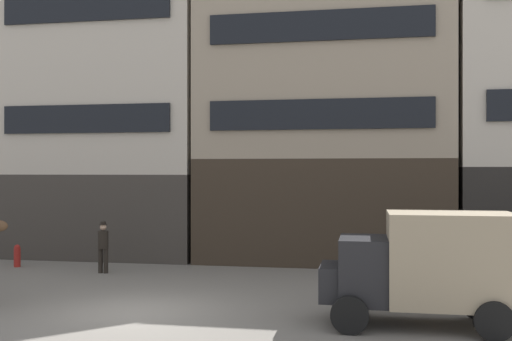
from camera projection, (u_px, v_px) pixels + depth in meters
name	position (u px, v px, depth m)	size (l,w,h in m)	color
ground_plane	(136.00, 312.00, 15.26)	(120.00, 120.00, 0.00)	slate
building_center_left	(116.00, 107.00, 26.45)	(8.70, 6.24, 12.62)	#38332D
building_center_right	(325.00, 45.00, 24.80)	(10.19, 6.24, 17.36)	#33281E
delivery_truck_near	(424.00, 265.00, 13.86)	(4.36, 2.14, 2.62)	black
pedestrian_officer	(103.00, 245.00, 21.10)	(0.51, 0.51, 1.79)	black
fire_hydrant_curbside	(17.00, 255.00, 22.45)	(0.24, 0.24, 0.83)	maroon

